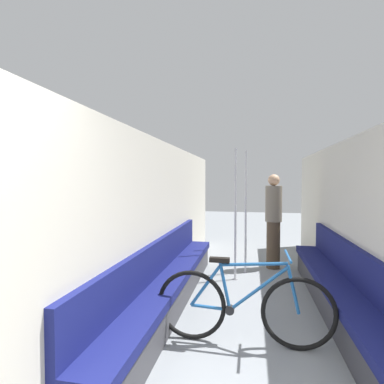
{
  "coord_description": "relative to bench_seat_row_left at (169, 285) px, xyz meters",
  "views": [
    {
      "loc": [
        -0.0,
        -0.64,
        1.62
      ],
      "look_at": [
        -0.69,
        2.79,
        1.49
      ],
      "focal_mm": 28.0,
      "sensor_mm": 36.0,
      "label": 1
    }
  ],
  "objects": [
    {
      "name": "wall_left",
      "position": [
        -0.23,
        -0.2,
        0.79
      ],
      "size": [
        0.1,
        8.72,
        2.16
      ],
      "primitive_type": "cube",
      "color": "beige",
      "rests_on": "ground"
    },
    {
      "name": "bench_seat_row_left",
      "position": [
        0.0,
        0.0,
        0.0
      ],
      "size": [
        0.41,
        4.14,
        0.86
      ],
      "color": "#3D3D42",
      "rests_on": "ground"
    },
    {
      "name": "wall_right",
      "position": [
        2.28,
        -0.2,
        0.79
      ],
      "size": [
        0.1,
        8.72,
        2.16
      ],
      "primitive_type": "cube",
      "color": "beige",
      "rests_on": "ground"
    },
    {
      "name": "grab_pole_far",
      "position": [
        0.77,
        1.29,
        0.75
      ],
      "size": [
        0.08,
        0.08,
        2.14
      ],
      "color": "gray",
      "rests_on": "ground"
    },
    {
      "name": "bicycle",
      "position": [
        0.95,
        -0.66,
        0.08
      ],
      "size": [
        1.75,
        0.46,
        0.91
      ],
      "rotation": [
        0.0,
        0.0,
        -0.31
      ],
      "color": "black",
      "rests_on": "ground"
    },
    {
      "name": "bench_seat_row_right",
      "position": [
        2.05,
        0.0,
        0.0
      ],
      "size": [
        0.41,
        4.14,
        0.86
      ],
      "color": "#3D3D42",
      "rests_on": "ground"
    },
    {
      "name": "passenger_standing",
      "position": [
        1.42,
        2.09,
        0.6
      ],
      "size": [
        0.3,
        0.3,
        1.74
      ],
      "rotation": [
        0.0,
        0.0,
        2.71
      ],
      "color": "#473828",
      "rests_on": "ground"
    },
    {
      "name": "grab_pole_near",
      "position": [
        0.92,
        1.72,
        0.75
      ],
      "size": [
        0.08,
        0.08,
        2.14
      ],
      "color": "gray",
      "rests_on": "ground"
    }
  ]
}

